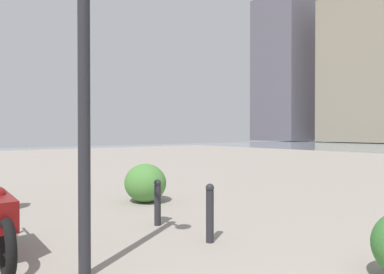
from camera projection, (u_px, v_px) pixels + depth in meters
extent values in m
cube|color=gray|center=(374.00, 70.00, 62.99)|extent=(15.83, 14.58, 27.76)
cube|color=#5B5660|center=(286.00, 70.00, 75.58)|extent=(11.30, 12.17, 32.29)
cylinder|color=#232328|center=(84.00, 111.00, 3.78)|extent=(0.14, 0.14, 3.85)
torus|color=black|center=(7.00, 248.00, 3.88)|extent=(0.72, 0.12, 0.72)
cylinder|color=#232328|center=(210.00, 216.00, 4.99)|extent=(0.12, 0.12, 0.79)
sphere|color=#232328|center=(210.00, 188.00, 4.99)|extent=(0.13, 0.13, 0.13)
cylinder|color=#232328|center=(158.00, 205.00, 5.92)|extent=(0.12, 0.12, 0.73)
sphere|color=#232328|center=(158.00, 183.00, 5.92)|extent=(0.13, 0.13, 0.13)
ellipsoid|color=#477F38|center=(145.00, 183.00, 7.92)|extent=(1.09, 0.98, 0.92)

